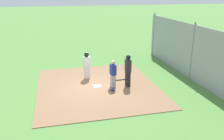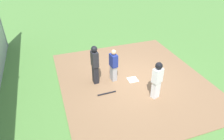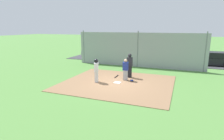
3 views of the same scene
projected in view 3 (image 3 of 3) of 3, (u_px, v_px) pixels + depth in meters
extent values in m
plane|color=#51843D|center=(117.00, 83.00, 12.60)|extent=(140.00, 140.00, 0.00)
cube|color=#896647|center=(117.00, 83.00, 12.59)|extent=(7.20, 6.40, 0.03)
cube|color=white|center=(117.00, 82.00, 12.59)|extent=(0.45, 0.45, 0.02)
cube|color=#9E9EA3|center=(125.00, 75.00, 13.15)|extent=(0.33, 0.26, 0.72)
cube|color=navy|center=(126.00, 66.00, 13.00)|extent=(0.41, 0.31, 0.57)
sphere|color=tan|center=(126.00, 61.00, 12.91)|extent=(0.22, 0.22, 0.22)
cube|color=black|center=(129.00, 72.00, 13.85)|extent=(0.31, 0.23, 0.84)
cube|color=#232328|center=(130.00, 62.00, 13.68)|extent=(0.39, 0.27, 0.67)
sphere|color=black|center=(130.00, 55.00, 13.57)|extent=(0.26, 0.26, 0.26)
cube|color=silver|center=(96.00, 77.00, 12.67)|extent=(0.31, 0.36, 0.74)
cube|color=white|center=(96.00, 67.00, 12.52)|extent=(0.37, 0.45, 0.59)
sphere|color=tan|center=(96.00, 61.00, 12.43)|extent=(0.23, 0.23, 0.23)
sphere|color=black|center=(96.00, 61.00, 12.43)|extent=(0.28, 0.28, 0.28)
cylinder|color=black|center=(116.00, 76.00, 14.08)|extent=(0.07, 0.79, 0.06)
ellipsoid|color=navy|center=(132.00, 80.00, 12.90)|extent=(0.24, 0.20, 0.12)
cube|color=#93999E|center=(138.00, 50.00, 17.39)|extent=(12.00, 0.05, 3.20)
cylinder|color=slate|center=(205.00, 52.00, 15.38)|extent=(0.10, 0.10, 3.35)
cylinder|color=slate|center=(138.00, 49.00, 17.37)|extent=(0.10, 0.10, 3.35)
cylinder|color=slate|center=(84.00, 47.00, 19.37)|extent=(0.10, 0.10, 3.35)
cube|color=#38383D|center=(145.00, 60.00, 21.45)|extent=(18.00, 5.20, 0.04)
cube|color=black|center=(210.00, 61.00, 18.46)|extent=(4.27, 1.87, 0.64)
cube|color=black|center=(212.00, 55.00, 18.28)|extent=(2.37, 1.66, 0.56)
cylinder|color=black|center=(195.00, 62.00, 18.12)|extent=(0.61, 0.21, 0.60)
cylinder|color=black|center=(194.00, 60.00, 19.69)|extent=(0.61, 0.21, 0.60)
cylinder|color=black|center=(223.00, 61.00, 18.84)|extent=(0.61, 0.21, 0.60)
cube|color=#235B38|center=(145.00, 55.00, 22.02)|extent=(4.21, 1.71, 0.64)
cube|color=#1E4E2F|center=(147.00, 50.00, 21.84)|extent=(2.32, 1.57, 0.56)
cylinder|color=black|center=(132.00, 56.00, 21.75)|extent=(0.60, 0.18, 0.60)
cylinder|color=black|center=(136.00, 54.00, 23.29)|extent=(0.60, 0.18, 0.60)
cylinder|color=black|center=(156.00, 58.00, 20.80)|extent=(0.60, 0.18, 0.60)
cylinder|color=black|center=(158.00, 56.00, 22.35)|extent=(0.60, 0.18, 0.60)
cube|color=#B2B2B7|center=(99.00, 53.00, 23.50)|extent=(4.28, 1.91, 0.64)
cube|color=#97979C|center=(100.00, 49.00, 23.32)|extent=(2.39, 1.68, 0.56)
cylinder|color=black|center=(86.00, 55.00, 23.15)|extent=(0.61, 0.21, 0.60)
cylinder|color=black|center=(92.00, 53.00, 24.73)|extent=(0.61, 0.21, 0.60)
cylinder|color=black|center=(107.00, 56.00, 22.33)|extent=(0.61, 0.21, 0.60)
cylinder|color=black|center=(112.00, 54.00, 23.90)|extent=(0.61, 0.21, 0.60)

